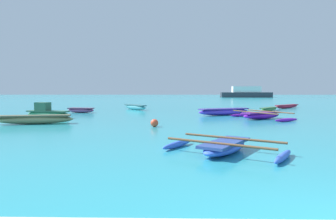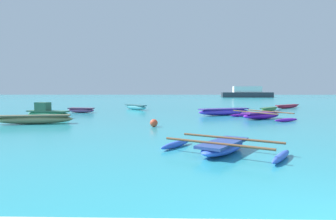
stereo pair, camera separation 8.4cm
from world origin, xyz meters
name	(u,v)px [view 2 (the right image)]	position (x,y,z in m)	size (l,w,h in m)	color
moored_boat_0	(81,110)	(-10.30, 21.13, 0.22)	(2.30, 1.04, 0.40)	#914779
moored_boat_1	(136,107)	(-6.39, 24.94, 0.27)	(2.59, 3.06, 0.48)	#4AA2AE
moored_boat_2	(223,147)	(-1.26, 5.73, 0.19)	(3.78, 3.23, 0.40)	blue
moored_boat_3	(269,109)	(5.60, 23.61, 0.18)	(2.31, 2.53, 0.31)	#4A964D
moored_boat_4	(287,106)	(8.75, 27.87, 0.20)	(3.45, 3.06, 0.35)	#DA2548
moored_boat_5	(34,119)	(-10.26, 13.02, 0.27)	(4.06, 1.44, 0.48)	#8D8659
moored_boat_6	(262,115)	(2.81, 16.18, 0.23)	(3.63, 4.41, 0.48)	purple
moored_boat_7	(224,111)	(0.89, 19.01, 0.27)	(4.16, 2.44, 0.50)	#5C3EDE
moored_boat_8	(47,113)	(-11.04, 16.43, 0.36)	(3.20, 1.49, 1.03)	#429969
mooring_buoy_1	(154,123)	(-3.72, 11.89, 0.19)	(0.39, 0.39, 0.39)	#E54C2D
distant_ferry	(247,93)	(15.61, 74.20, 1.15)	(12.80, 2.82, 2.82)	#2D333D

